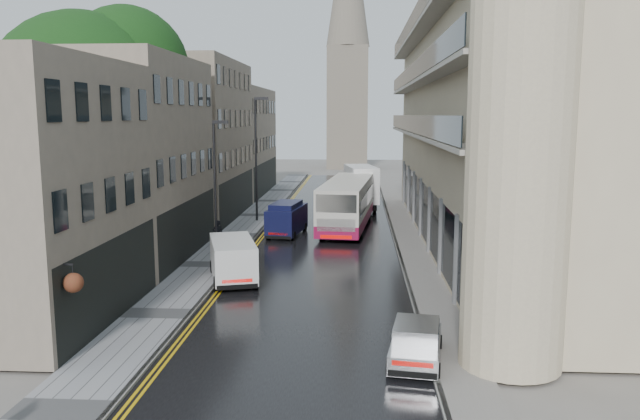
# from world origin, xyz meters

# --- Properties ---
(road) EXTENTS (9.00, 85.00, 0.02)m
(road) POSITION_xyz_m (0.00, 27.50, 0.01)
(road) COLOR black
(road) RESTS_ON ground
(left_sidewalk) EXTENTS (2.70, 85.00, 0.12)m
(left_sidewalk) POSITION_xyz_m (-5.85, 27.50, 0.06)
(left_sidewalk) COLOR gray
(left_sidewalk) RESTS_ON ground
(right_sidewalk) EXTENTS (1.80, 85.00, 0.12)m
(right_sidewalk) POSITION_xyz_m (5.40, 27.50, 0.06)
(right_sidewalk) COLOR slate
(right_sidewalk) RESTS_ON ground
(old_shop_row) EXTENTS (4.50, 56.00, 12.00)m
(old_shop_row) POSITION_xyz_m (-9.45, 30.00, 6.00)
(old_shop_row) COLOR gray
(old_shop_row) RESTS_ON ground
(modern_block) EXTENTS (8.00, 40.00, 14.00)m
(modern_block) POSITION_xyz_m (10.30, 26.00, 7.00)
(modern_block) COLOR beige
(modern_block) RESTS_ON ground
(church_spire) EXTENTS (6.40, 6.40, 40.00)m
(church_spire) POSITION_xyz_m (0.50, 82.00, 20.00)
(church_spire) COLOR #6E6557
(church_spire) RESTS_ON ground
(tree_near) EXTENTS (10.56, 10.56, 13.89)m
(tree_near) POSITION_xyz_m (-12.50, 20.00, 6.95)
(tree_near) COLOR black
(tree_near) RESTS_ON ground
(tree_far) EXTENTS (9.24, 9.24, 12.46)m
(tree_far) POSITION_xyz_m (-12.20, 33.00, 6.23)
(tree_far) COLOR black
(tree_far) RESTS_ON ground
(cream_bus) EXTENTS (3.98, 12.59, 3.38)m
(cream_bus) POSITION_xyz_m (-0.22, 27.97, 1.71)
(cream_bus) COLOR silver
(cream_bus) RESTS_ON road
(white_lorry) EXTENTS (3.37, 7.40, 3.75)m
(white_lorry) POSITION_xyz_m (1.60, 38.32, 1.89)
(white_lorry) COLOR white
(white_lorry) RESTS_ON road
(silver_hatchback) EXTENTS (2.05, 3.71, 1.32)m
(silver_hatchback) POSITION_xyz_m (3.18, 5.67, 0.68)
(silver_hatchback) COLOR #A3A4A8
(silver_hatchback) RESTS_ON road
(white_van) EXTENTS (3.15, 4.93, 2.06)m
(white_van) POSITION_xyz_m (-4.30, 14.58, 1.05)
(white_van) COLOR white
(white_van) RESTS_ON road
(navy_van) EXTENTS (2.46, 4.78, 2.33)m
(navy_van) POSITION_xyz_m (-3.64, 26.69, 1.18)
(navy_van) COLOR black
(navy_van) RESTS_ON road
(pedestrian) EXTENTS (0.72, 0.60, 1.68)m
(pedestrian) POSITION_xyz_m (-6.17, 23.27, 0.96)
(pedestrian) COLOR black
(pedestrian) RESTS_ON left_sidewalk
(lamp_post_near) EXTENTS (0.86, 0.26, 7.55)m
(lamp_post_near) POSITION_xyz_m (-5.56, 20.22, 3.89)
(lamp_post_near) COLOR black
(lamp_post_near) RESTS_ON left_sidewalk
(lamp_post_far) EXTENTS (1.03, 0.24, 9.12)m
(lamp_post_far) POSITION_xyz_m (-5.46, 33.30, 4.68)
(lamp_post_far) COLOR black
(lamp_post_far) RESTS_ON left_sidewalk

